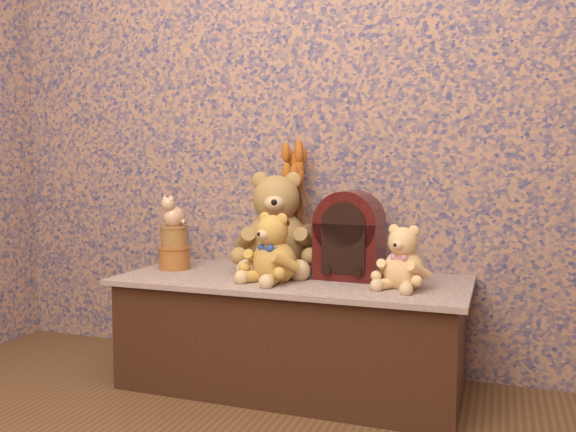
% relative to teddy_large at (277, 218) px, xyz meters
% --- Properties ---
extents(display_shelf, '(1.32, 0.59, 0.43)m').
position_rel_teddy_large_xyz_m(display_shelf, '(0.11, -0.11, -0.43)').
color(display_shelf, '#385173').
rests_on(display_shelf, ground).
extents(teddy_large, '(0.45, 0.49, 0.43)m').
position_rel_teddy_large_xyz_m(teddy_large, '(0.00, 0.00, 0.00)').
color(teddy_large, olive).
rests_on(teddy_large, display_shelf).
extents(teddy_medium, '(0.30, 0.32, 0.27)m').
position_rel_teddy_large_xyz_m(teddy_medium, '(0.07, -0.20, -0.08)').
color(teddy_medium, gold).
rests_on(teddy_medium, display_shelf).
extents(teddy_small, '(0.24, 0.27, 0.24)m').
position_rel_teddy_large_xyz_m(teddy_small, '(0.54, -0.16, -0.10)').
color(teddy_small, '#E2AE6B').
rests_on(teddy_small, display_shelf).
extents(cathedral_radio, '(0.25, 0.18, 0.33)m').
position_rel_teddy_large_xyz_m(cathedral_radio, '(0.31, -0.05, -0.05)').
color(cathedral_radio, '#370A0A').
rests_on(cathedral_radio, display_shelf).
extents(ceramic_vase, '(0.14, 0.14, 0.19)m').
position_rel_teddy_large_xyz_m(ceramic_vase, '(0.07, 0.08, -0.12)').
color(ceramic_vase, tan).
rests_on(ceramic_vase, display_shelf).
extents(dried_stalks, '(0.25, 0.25, 0.41)m').
position_rel_teddy_large_xyz_m(dried_stalks, '(0.07, 0.08, 0.17)').
color(dried_stalks, '#B95D1D').
rests_on(dried_stalks, ceramic_vase).
extents(biscuit_tin_lower, '(0.17, 0.17, 0.09)m').
position_rel_teddy_large_xyz_m(biscuit_tin_lower, '(-0.42, -0.10, -0.17)').
color(biscuit_tin_lower, gold).
rests_on(biscuit_tin_lower, display_shelf).
extents(biscuit_tin_upper, '(0.12, 0.12, 0.09)m').
position_rel_teddy_large_xyz_m(biscuit_tin_upper, '(-0.42, -0.10, -0.08)').
color(biscuit_tin_upper, tan).
rests_on(biscuit_tin_upper, biscuit_tin_lower).
extents(cat_figurine, '(0.12, 0.13, 0.14)m').
position_rel_teddy_large_xyz_m(cat_figurine, '(-0.42, -0.10, 0.03)').
color(cat_figurine, silver).
rests_on(cat_figurine, biscuit_tin_upper).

